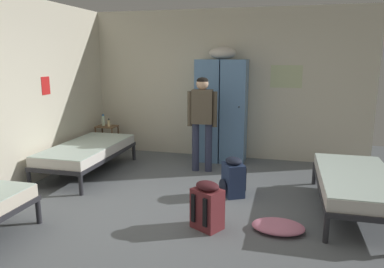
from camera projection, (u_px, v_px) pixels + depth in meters
The scene contains 12 objects.
ground_plane at pixel (186, 214), 4.49m from camera, with size 8.79×8.79×0.00m, color slate.
room_backdrop at pixel (129, 90), 5.81m from camera, with size 5.24×5.56×2.75m.
locker_bank at pixel (221, 109), 6.62m from camera, with size 0.90×0.55×2.07m.
shelf_unit at pixel (107, 137), 7.18m from camera, with size 0.38×0.30×0.57m.
bed_right at pixel (356, 182), 4.48m from camera, with size 0.90×1.90×0.49m.
bed_left_rear at pixel (87, 151), 5.99m from camera, with size 0.90×1.90×0.49m.
person_traveler at pixel (202, 115), 5.99m from camera, with size 0.50×0.23×1.57m.
water_bottle at pixel (103, 120), 7.15m from camera, with size 0.06×0.06×0.23m.
lotion_bottle at pixel (109, 123), 7.06m from camera, with size 0.05×0.05×0.15m.
backpack_navy at pixel (233, 178), 5.03m from camera, with size 0.41×0.40×0.55m.
backpack_maroon at pixel (208, 206), 4.07m from camera, with size 0.40×0.41×0.55m.
clothes_pile_pink at pixel (278, 226), 4.04m from camera, with size 0.58×0.42×0.10m.
Camera 1 is at (1.11, -4.03, 1.89)m, focal length 34.08 mm.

